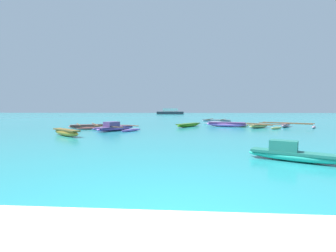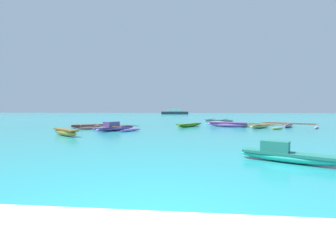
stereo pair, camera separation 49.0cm
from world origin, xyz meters
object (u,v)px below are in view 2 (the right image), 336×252
Objects in this scene: moored_boat_2 at (227,124)px; moored_boat_8 at (218,121)px; moored_boat_3 at (260,126)px; moored_boat_4 at (65,132)px; moored_boat_5 at (88,126)px; distant_ferry at (175,112)px; moored_boat_1 at (189,125)px; moored_boat_6 at (285,155)px; moored_boat_7 at (115,127)px; moored_boat_0 at (288,125)px.

moored_boat_8 is (-0.19, 4.87, 0.01)m from moored_boat_2.
moored_boat_3 is at bearing -45.50° from moored_boat_8.
moored_boat_3 is 1.37× the size of moored_boat_4.
distant_ferry is (3.60, 63.08, 0.71)m from moored_boat_5.
moored_boat_1 is 0.79× the size of moored_boat_5.
moored_boat_3 is at bearing 105.89° from moored_boat_6.
moored_boat_7 reaches higher than moored_boat_2.
moored_boat_2 is 0.38× the size of distant_ferry.
moored_boat_1 is 7.12m from moored_boat_7.
moored_boat_0 is 15.29m from moored_boat_7.
moored_boat_7 is at bearing 161.02° from moored_boat_6.
moored_boat_1 is 1.28× the size of moored_boat_6.
distant_ferry reaches higher than moored_boat_7.
moored_boat_3 is at bearing 66.11° from moored_boat_4.
moored_boat_5 is 1.08× the size of moored_boat_8.
moored_boat_3 is at bearing -66.48° from moored_boat_1.
distant_ferry is (-14.24, 60.75, 0.69)m from moored_boat_0.
moored_boat_0 is 15.54m from moored_boat_6.
moored_boat_6 is 12.91m from moored_boat_7.
moored_boat_4 is 0.62× the size of moored_boat_5.
moored_boat_7 is at bearing 160.76° from moored_boat_1.
distant_ferry is at bearing 119.92° from moored_boat_2.
moored_boat_8 is at bearing -0.10° from moored_boat_1.
moored_boat_4 is 0.69× the size of moored_boat_7.
moored_boat_1 is at bearing 85.76° from moored_boat_4.
moored_boat_2 reaches higher than moored_boat_5.
moored_boat_8 reaches higher than moored_boat_3.
moored_boat_3 is (-2.86, -1.32, -0.01)m from moored_boat_0.
moored_boat_5 is at bearing -148.20° from moored_boat_2.
moored_boat_8 is (0.43, 19.05, 0.03)m from moored_boat_6.
moored_boat_2 is 1.02× the size of moored_boat_3.
moored_boat_3 is 63.10m from distant_ferry.
moored_boat_3 reaches higher than moored_boat_1.
moored_boat_7 reaches higher than moored_boat_3.
moored_boat_3 is 15.30m from moored_boat_4.
moored_boat_7 is at bearing 156.79° from moored_boat_3.
moored_boat_7 reaches higher than moored_boat_8.
moored_boat_2 reaches higher than moored_boat_4.
moored_boat_0 is 1.27× the size of moored_boat_7.
moored_boat_7 reaches higher than moored_boat_6.
distant_ferry reaches higher than moored_boat_6.
moored_boat_0 is at bearing -22.48° from moored_boat_5.
moored_boat_4 is (-7.53, -8.06, 0.05)m from moored_boat_1.
distant_ferry is at bearing 56.79° from moored_boat_5.
moored_boat_6 reaches higher than moored_boat_0.
moored_boat_2 is 2.84m from moored_boat_3.
moored_boat_1 is at bearing 126.31° from moored_boat_0.
distant_ferry is (-8.61, 56.00, 0.62)m from moored_boat_8.
moored_boat_7 is (-5.64, -4.33, 0.06)m from moored_boat_1.
moored_boat_0 is at bearing -54.97° from moored_boat_1.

